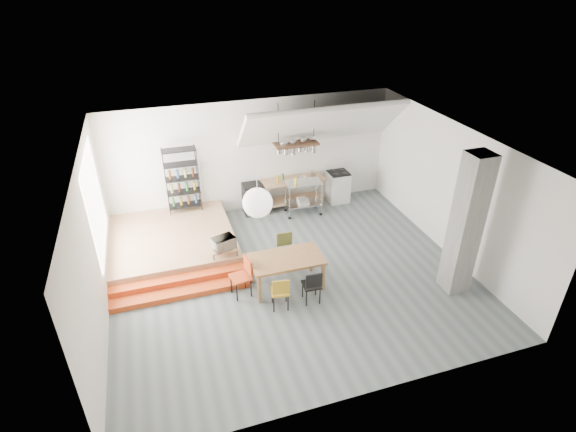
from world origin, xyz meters
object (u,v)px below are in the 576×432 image
object	(u,v)px
stove	(338,186)
dining_table	(287,261)
rolling_cart	(303,193)
mini_fridge	(253,199)

from	to	relation	value
stove	dining_table	world-z (taller)	stove
rolling_cart	mini_fridge	distance (m)	1.46
rolling_cart	mini_fridge	size ratio (longest dim) A/B	1.18
rolling_cart	mini_fridge	bearing A→B (deg)	163.56
stove	dining_table	size ratio (longest dim) A/B	0.74
stove	dining_table	distance (m)	4.41
dining_table	rolling_cart	size ratio (longest dim) A/B	1.52
rolling_cart	mini_fridge	xyz separation A→B (m)	(-1.35, 0.50, -0.20)
stove	dining_table	xyz separation A→B (m)	(-2.71, -3.48, 0.19)
stove	rolling_cart	distance (m)	1.35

